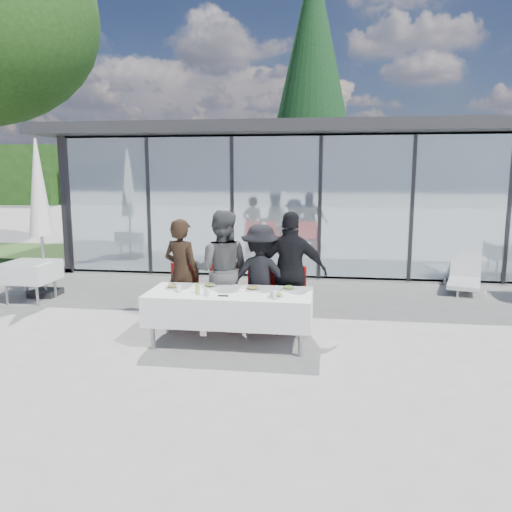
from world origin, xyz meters
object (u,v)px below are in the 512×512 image
at_px(diner_a, 182,273).
at_px(diner_chair_d, 291,296).
at_px(diner_c, 261,278).
at_px(market_umbrella, 39,197).
at_px(diner_b, 222,270).
at_px(folded_eyeglasses, 223,296).
at_px(plate_a, 173,286).
at_px(plate_b, 210,286).
at_px(spare_table_left, 30,272).
at_px(diner_d, 291,272).
at_px(plate_c, 253,288).
at_px(conifer_tree, 312,77).
at_px(plate_extra, 276,295).
at_px(juice_bottle, 197,289).
at_px(dining_table, 230,307).
at_px(diner_chair_b, 223,293).
at_px(lounger, 465,277).
at_px(diner_chair_c, 261,295).
at_px(diner_chair_a, 183,292).
at_px(plate_d, 289,288).

bearing_deg(diner_a, diner_chair_d, -158.74).
distance_m(diner_c, market_umbrella, 4.83).
bearing_deg(diner_b, folded_eyeglasses, 102.18).
height_order(diner_b, plate_a, diner_b).
height_order(plate_b, spare_table_left, plate_b).
bearing_deg(diner_chair_d, diner_d, -90.00).
relative_size(plate_c, conifer_tree, 0.02).
height_order(diner_a, plate_b, diner_a).
relative_size(plate_b, plate_extra, 1.00).
bearing_deg(diner_chair_d, juice_bottle, -143.43).
relative_size(plate_a, folded_eyeglasses, 1.64).
height_order(diner_d, diner_chair_d, diner_d).
bearing_deg(diner_d, juice_bottle, 38.49).
xyz_separation_m(dining_table, diner_chair_b, (-0.26, 0.75, -0.00)).
height_order(diner_a, lounger, diner_a).
bearing_deg(diner_chair_b, diner_chair_d, 0.00).
height_order(diner_chair_c, juice_bottle, diner_chair_c).
relative_size(diner_chair_c, plate_b, 4.26).
height_order(plate_extra, folded_eyeglasses, plate_extra).
bearing_deg(lounger, diner_c, -139.45).
xyz_separation_m(diner_chair_b, diner_chair_d, (1.06, 0.00, 0.00)).
bearing_deg(diner_chair_b, diner_chair_c, 0.00).
height_order(diner_c, market_umbrella, market_umbrella).
relative_size(diner_d, conifer_tree, 0.17).
bearing_deg(market_umbrella, diner_c, -18.95).
bearing_deg(diner_chair_a, lounger, 32.46).
bearing_deg(folded_eyeglasses, diner_b, 103.19).
bearing_deg(dining_table, conifer_tree, 87.38).
distance_m(diner_chair_d, lounger, 4.62).
height_order(diner_a, diner_chair_d, diner_a).
bearing_deg(plate_extra, diner_chair_d, 82.14).
bearing_deg(diner_d, diner_a, 3.49).
height_order(diner_a, spare_table_left, diner_a).
bearing_deg(plate_b, lounger, 39.81).
bearing_deg(plate_a, diner_c, 27.28).
distance_m(diner_chair_b, lounger, 5.43).
distance_m(spare_table_left, lounger, 8.53).
relative_size(diner_b, market_umbrella, 0.61).
distance_m(juice_bottle, spare_table_left, 4.21).
bearing_deg(plate_a, diner_chair_c, 29.17).
height_order(plate_a, plate_c, same).
distance_m(plate_d, folded_eyeglasses, 0.97).
xyz_separation_m(diner_chair_d, plate_b, (-1.13, -0.53, 0.24)).
relative_size(diner_b, diner_chair_b, 1.87).
xyz_separation_m(dining_table, diner_c, (0.34, 0.70, 0.27)).
relative_size(diner_chair_b, folded_eyeglasses, 6.96).
distance_m(diner_chair_b, diner_chair_c, 0.60).
distance_m(diner_chair_d, plate_c, 0.83).
xyz_separation_m(plate_a, juice_bottle, (0.43, -0.24, 0.04)).
distance_m(diner_d, juice_bottle, 1.48).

